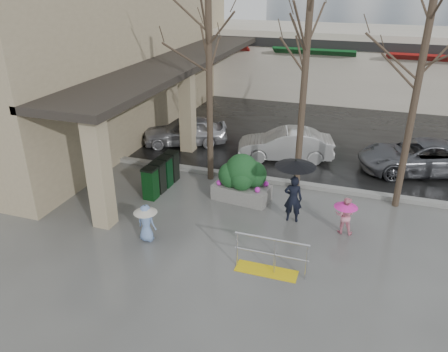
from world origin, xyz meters
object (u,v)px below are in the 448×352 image
Objects in this scene: car_a at (185,131)px; tree_west at (209,37)px; car_b at (285,144)px; car_c at (420,157)px; handrail at (269,260)px; child_pink at (345,213)px; planter at (242,178)px; woman at (294,182)px; tree_midwest at (308,36)px; child_blue at (146,219)px; tree_mideast at (423,55)px; news_boxes at (161,174)px.

tree_west is at bearing 13.61° from car_a.
car_b is 0.84× the size of car_c.
child_pink is (1.64, 2.54, 0.29)m from handrail.
car_c is at bearing 36.76° from planter.
planter is (-1.86, 0.85, -0.53)m from woman.
tree_west is 3.31× the size of woman.
handrail is at bearing 58.06° from child_pink.
car_b is at bearing 98.50° from handrail.
tree_midwest is at bearing 4.10° from car_b.
child_blue is at bearing 174.86° from handrail.
tree_mideast is at bearing -122.60° from child_pink.
tree_midwest is 4.89m from planter.
handrail is at bearing -6.75° from car_b.
car_a is at bearing -69.70° from child_blue.
child_pink is (1.80, -2.26, -4.57)m from tree_midwest.
tree_west is 1.50× the size of car_c.
planter reaches higher than car_b.
planter is (-3.43, 1.05, 0.12)m from child_pink.
handrail is at bearing -123.19° from tree_mideast.
planter reaches higher than car_a.
tree_midwest is at bearing 37.39° from car_a.
woman is at bearing -6.15° from news_boxes.
tree_midwest is at bearing 180.00° from tree_mideast.
child_blue is at bearing -62.04° from car_c.
handrail is at bearing -63.54° from planter.
news_boxes is (-6.34, 0.91, -0.10)m from child_pink.
child_pink is at bearing 30.23° from car_a.
child_pink is 9.02m from car_a.
planter is at bearing -24.66° from car_b.
car_b is (-0.97, 2.76, -4.60)m from tree_midwest.
child_blue is 3.30m from news_boxes.
car_a is (-2.04, 7.49, -0.05)m from child_blue.
woman reaches higher than car_a.
planter is at bearing 18.70° from car_a.
car_b reaches higher than handrail.
child_pink is (1.56, -0.20, -0.65)m from woman.
car_b is at bearing -81.24° from woman.
car_c is at bearing 78.66° from car_b.
child_blue is at bearing -146.58° from tree_mideast.
tree_mideast is 9.13m from child_blue.
tree_west reaches higher than car_a.
tree_midwest is (3.20, 0.00, 0.15)m from tree_west.
tree_midwest is at bearing -50.56° from child_pink.
tree_mideast reaches higher than car_a.
car_b is (-2.77, 5.02, -0.03)m from child_pink.
tree_west is 5.70m from car_b.
planter is 4.03m from car_b.
woman reaches higher than car_b.
tree_mideast is 3.31× the size of planter.
news_boxes is (-2.91, -0.14, -0.22)m from planter.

